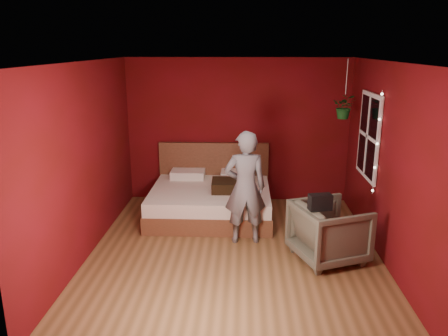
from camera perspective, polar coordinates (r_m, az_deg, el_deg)
floor at (r=6.21m, az=1.33°, el=-11.03°), size 4.50×4.50×0.00m
room_walls at (r=5.66m, az=1.43°, el=4.33°), size 4.04×4.54×2.62m
window at (r=6.83m, az=18.36°, el=3.98°), size 0.05×0.97×1.27m
fairy_lights at (r=6.33m, az=19.37°, el=3.01°), size 0.04×0.04×1.45m
bed at (r=7.45m, az=-1.72°, el=-3.98°), size 1.99×1.70×1.10m
person at (r=6.26m, az=2.77°, el=-2.59°), size 0.65×0.47×1.66m
armchair at (r=6.05m, az=13.57°, el=-8.10°), size 1.13×1.11×0.80m
handbag at (r=5.63m, az=12.44°, el=-4.36°), size 0.31×0.20×0.20m
throw_pillow at (r=7.14m, az=0.36°, el=-2.31°), size 0.50×0.50×0.17m
hanging_plant at (r=7.15m, az=15.47°, el=7.74°), size 0.42×0.38×0.92m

